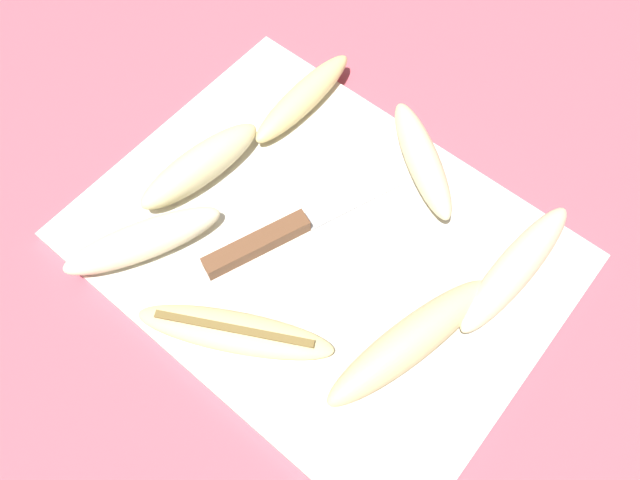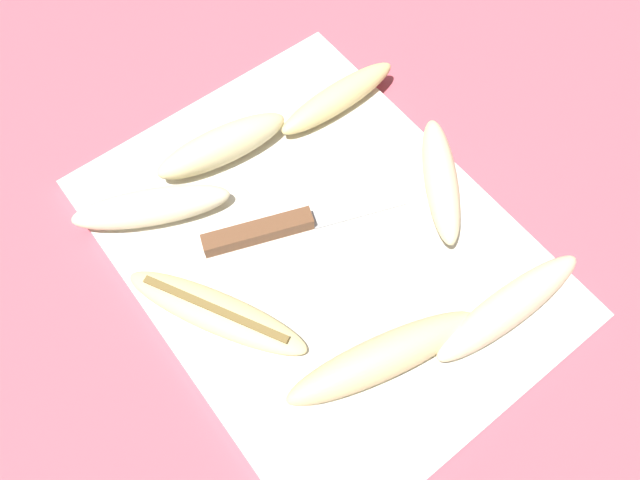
# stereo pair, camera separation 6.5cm
# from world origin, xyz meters

# --- Properties ---
(ground_plane) EXTENTS (4.00, 4.00, 0.00)m
(ground_plane) POSITION_xyz_m (0.00, 0.00, 0.00)
(ground_plane) COLOR #C65160
(cutting_board) EXTENTS (0.49, 0.37, 0.01)m
(cutting_board) POSITION_xyz_m (0.00, 0.00, 0.01)
(cutting_board) COLOR silver
(cutting_board) RESTS_ON ground_plane
(knife) EXTENTS (0.10, 0.22, 0.02)m
(knife) POSITION_xyz_m (-0.04, -0.03, 0.02)
(knife) COLOR brown
(knife) RESTS_ON cutting_board
(banana_cream_curved) EXTENTS (0.15, 0.12, 0.04)m
(banana_cream_curved) POSITION_xyz_m (0.03, 0.15, 0.03)
(banana_cream_curved) COLOR beige
(banana_cream_curved) RESTS_ON cutting_board
(banana_mellow_near) EXTENTS (0.09, 0.20, 0.04)m
(banana_mellow_near) POSITION_xyz_m (0.14, -0.03, 0.03)
(banana_mellow_near) COLOR beige
(banana_mellow_near) RESTS_ON cutting_board
(banana_spotted_left) EXTENTS (0.19, 0.13, 0.02)m
(banana_spotted_left) POSITION_xyz_m (0.00, -0.13, 0.02)
(banana_spotted_left) COLOR #DBC684
(banana_spotted_left) RESTS_ON cutting_board
(banana_pale_long) EXTENTS (0.04, 0.18, 0.04)m
(banana_pale_long) POSITION_xyz_m (0.18, 0.10, 0.03)
(banana_pale_long) COLOR beige
(banana_pale_long) RESTS_ON cutting_board
(banana_bright_far) EXTENTS (0.11, 0.17, 0.03)m
(banana_bright_far) POSITION_xyz_m (-0.14, -0.12, 0.03)
(banana_bright_far) COLOR beige
(banana_bright_far) RESTS_ON cutting_board
(banana_soft_right) EXTENTS (0.06, 0.16, 0.04)m
(banana_soft_right) POSITION_xyz_m (-0.16, -0.02, 0.03)
(banana_soft_right) COLOR beige
(banana_soft_right) RESTS_ON cutting_board
(banana_golden_short) EXTENTS (0.04, 0.16, 0.03)m
(banana_golden_short) POSITION_xyz_m (-0.13, 0.13, 0.03)
(banana_golden_short) COLOR #EDD689
(banana_golden_short) RESTS_ON cutting_board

